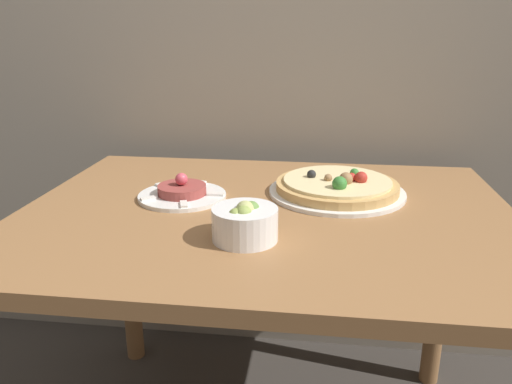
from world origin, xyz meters
TOP-DOWN VIEW (x-y plane):
  - dining_table at (0.00, 0.43)m, footprint 1.14×0.87m
  - pizza_plate at (0.16, 0.57)m, footprint 0.34×0.34m
  - tartare_plate at (-0.22, 0.49)m, footprint 0.22×0.22m
  - small_bowl at (-0.02, 0.26)m, footprint 0.13×0.13m

SIDE VIEW (x-z plane):
  - dining_table at x=0.00m, z-range 0.26..0.99m
  - tartare_plate at x=-0.22m, z-range 0.71..0.77m
  - pizza_plate at x=0.16m, z-range 0.71..0.78m
  - small_bowl at x=-0.02m, z-range 0.72..0.80m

